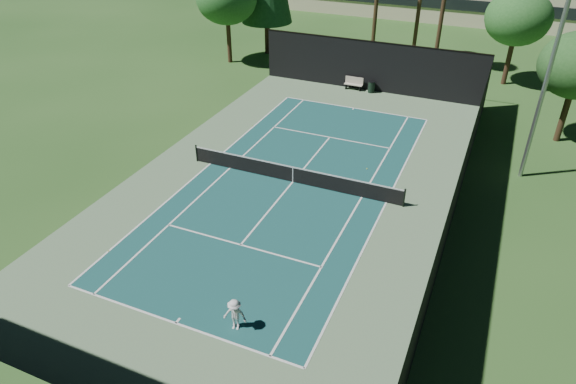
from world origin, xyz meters
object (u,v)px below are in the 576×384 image
object	(u,v)px
player	(235,315)
tennis_ball_d	(252,126)
tennis_net	(293,174)
tennis_ball_b	(274,163)
tennis_ball_c	(367,169)
trash_bin	(371,87)
park_bench	(354,83)
tennis_ball_a	(108,251)

from	to	relation	value
player	tennis_ball_d	distance (m)	18.85
tennis_net	tennis_ball_b	bearing A→B (deg)	139.83
tennis_net	tennis_ball_c	size ratio (longest dim) A/B	182.28
tennis_ball_b	trash_bin	bearing A→B (deg)	81.05
tennis_ball_d	park_bench	size ratio (longest dim) A/B	0.05
tennis_ball_a	trash_bin	bearing A→B (deg)	76.93
tennis_ball_a	tennis_ball_c	xyz separation A→B (m)	(9.00, 12.47, 0.00)
tennis_ball_d	park_bench	distance (m)	10.71
tennis_ball_a	park_bench	world-z (taller)	park_bench
tennis_net	park_bench	size ratio (longest dim) A/B	8.60
tennis_net	tennis_ball_d	bearing A→B (deg)	133.32
tennis_ball_d	trash_bin	bearing A→B (deg)	58.60
tennis_ball_a	park_bench	distance (m)	25.37
tennis_ball_d	trash_bin	world-z (taller)	trash_bin
tennis_net	park_bench	bearing A→B (deg)	94.45
park_bench	tennis_ball_a	bearing A→B (deg)	-99.68
tennis_ball_b	tennis_ball_d	distance (m)	5.69
tennis_ball_a	tennis_ball_d	distance (m)	15.24
player	trash_bin	distance (m)	26.84
tennis_ball_a	tennis_ball_d	bearing A→B (deg)	90.43
tennis_net	trash_bin	bearing A→B (deg)	88.92
tennis_net	tennis_ball_b	xyz separation A→B (m)	(-1.91, 1.61, -0.53)
tennis_net	player	bearing A→B (deg)	-78.34
tennis_net	tennis_ball_b	world-z (taller)	tennis_net
player	tennis_ball_c	xyz separation A→B (m)	(1.21, 14.32, -0.69)
player	tennis_ball_d	size ratio (longest dim) A/B	20.79
player	tennis_ball_a	world-z (taller)	player
tennis_ball_c	tennis_ball_b	bearing A→B (deg)	-164.05
tennis_ball_a	tennis_ball_b	size ratio (longest dim) A/B	1.06
tennis_ball_d	park_bench	world-z (taller)	park_bench
tennis_ball_c	trash_bin	bearing A→B (deg)	104.50
tennis_net	player	size ratio (longest dim) A/B	8.92
tennis_net	tennis_ball_d	size ratio (longest dim) A/B	185.51
park_bench	trash_bin	world-z (taller)	park_bench
player	tennis_ball_c	bearing A→B (deg)	76.30
tennis_ball_c	trash_bin	size ratio (longest dim) A/B	0.07
tennis_ball_a	player	bearing A→B (deg)	-13.38
tennis_ball_a	trash_bin	size ratio (longest dim) A/B	0.07
park_bench	trash_bin	xyz separation A→B (m)	(1.52, -0.10, -0.07)
tennis_net	tennis_ball_d	world-z (taller)	tennis_net
tennis_ball_b	tennis_ball_c	distance (m)	5.64
player	park_bench	bearing A→B (deg)	88.60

